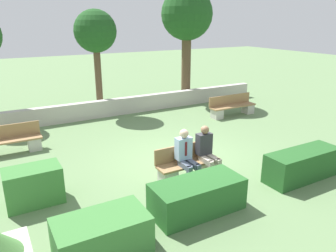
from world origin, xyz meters
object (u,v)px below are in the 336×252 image
object	(u,v)px
tree_center_right	(187,17)
person_seated_woman	(207,150)
person_seated_man	(186,154)
tree_center_left	(95,33)
bench_left_side	(232,108)
bench_right_side	(3,144)
bench_front	(188,166)

from	to	relation	value
tree_center_right	person_seated_woman	bearing A→B (deg)	-118.62
person_seated_man	tree_center_left	size ratio (longest dim) A/B	0.31
person_seated_man	tree_center_right	world-z (taller)	tree_center_right
bench_left_side	bench_right_side	world-z (taller)	same
tree_center_left	bench_left_side	bearing A→B (deg)	-33.00
bench_front	tree_center_right	size ratio (longest dim) A/B	0.32
bench_front	bench_left_side	bearing A→B (deg)	39.49
bench_front	tree_center_right	bearing A→B (deg)	58.03
person_seated_man	bench_right_side	bearing A→B (deg)	132.70
bench_left_side	tree_center_left	bearing A→B (deg)	143.93
person_seated_woman	bench_front	bearing A→B (deg)	163.22
person_seated_woman	tree_center_right	distance (m)	8.44
bench_left_side	tree_center_right	world-z (taller)	tree_center_right
tree_center_left	tree_center_right	distance (m)	4.25
bench_left_side	person_seated_woman	distance (m)	5.74
tree_center_right	bench_left_side	bearing A→B (deg)	-81.92
bench_left_side	tree_center_right	size ratio (longest dim) A/B	0.41
person_seated_woman	tree_center_left	bearing A→B (deg)	93.74
person_seated_woman	tree_center_right	size ratio (longest dim) A/B	0.25
bench_left_side	person_seated_woman	bearing A→B (deg)	-139.64
bench_front	person_seated_woman	size ratio (longest dim) A/B	1.27
bench_right_side	person_seated_woman	xyz separation A→B (m)	(4.34, -4.05, 0.38)
tree_center_right	tree_center_left	bearing A→B (deg)	179.02
bench_left_side	person_seated_man	world-z (taller)	person_seated_man
bench_front	person_seated_woman	xyz separation A→B (m)	(0.45, -0.14, 0.40)
person_seated_woman	tree_center_left	distance (m)	7.40
bench_left_side	tree_center_left	world-z (taller)	tree_center_left
bench_left_side	person_seated_woman	world-z (taller)	person_seated_woman
tree_center_right	person_seated_man	bearing A→B (deg)	-122.37
bench_right_side	tree_center_left	distance (m)	5.66
bench_front	tree_center_left	xyz separation A→B (m)	(-0.00, 6.80, 2.95)
person_seated_man	tree_center_left	world-z (taller)	tree_center_left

